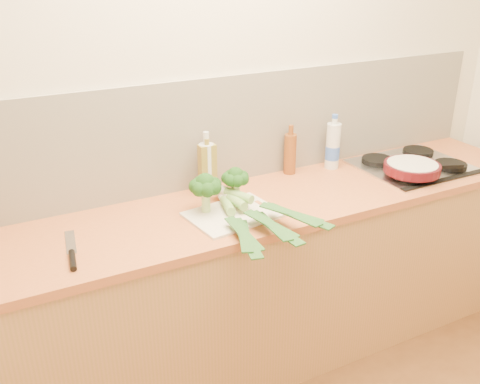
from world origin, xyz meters
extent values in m
plane|color=beige|center=(0.00, 1.50, 1.30)|extent=(3.50, 0.00, 3.50)
cube|color=silver|center=(0.00, 1.49, 1.17)|extent=(3.20, 0.02, 0.54)
cube|color=#B27A4A|center=(0.00, 1.20, 0.43)|extent=(3.20, 0.60, 0.86)
cube|color=#C46B39|center=(0.00, 1.20, 0.88)|extent=(3.20, 0.62, 0.04)
cube|color=silver|center=(1.02, 1.20, 0.91)|extent=(0.58, 0.50, 0.01)
cube|color=black|center=(1.02, 0.97, 0.91)|extent=(0.58, 0.04, 0.01)
cylinder|color=black|center=(0.87, 1.08, 0.93)|extent=(0.17, 0.17, 0.03)
cylinder|color=black|center=(1.17, 1.08, 0.93)|extent=(0.17, 0.17, 0.03)
cylinder|color=black|center=(0.87, 1.32, 0.93)|extent=(0.17, 0.17, 0.03)
cylinder|color=black|center=(1.17, 1.32, 0.93)|extent=(0.17, 0.17, 0.03)
cube|color=white|center=(-0.12, 1.12, 0.91)|extent=(0.42, 0.34, 0.01)
cylinder|color=#A9CA75|center=(-0.22, 1.20, 0.95)|extent=(0.04, 0.04, 0.08)
sphere|color=black|center=(-0.22, 1.20, 1.05)|extent=(0.09, 0.09, 0.09)
sphere|color=black|center=(-0.18, 1.20, 1.03)|extent=(0.07, 0.07, 0.07)
sphere|color=black|center=(-0.19, 1.23, 1.03)|extent=(0.07, 0.07, 0.07)
sphere|color=black|center=(-0.23, 1.24, 1.03)|extent=(0.07, 0.07, 0.07)
sphere|color=black|center=(-0.25, 1.21, 1.03)|extent=(0.07, 0.07, 0.07)
sphere|color=black|center=(-0.25, 1.18, 1.03)|extent=(0.07, 0.07, 0.07)
sphere|color=black|center=(-0.23, 1.16, 1.03)|extent=(0.07, 0.07, 0.07)
sphere|color=black|center=(-0.19, 1.16, 1.03)|extent=(0.07, 0.07, 0.07)
cylinder|color=#A9CA75|center=(-0.06, 1.22, 0.95)|extent=(0.04, 0.04, 0.08)
sphere|color=black|center=(-0.06, 1.22, 1.05)|extent=(0.08, 0.08, 0.08)
sphere|color=black|center=(-0.02, 1.22, 1.03)|extent=(0.06, 0.06, 0.06)
sphere|color=black|center=(-0.03, 1.25, 1.03)|extent=(0.06, 0.06, 0.06)
sphere|color=black|center=(-0.06, 1.26, 1.03)|extent=(0.06, 0.06, 0.06)
sphere|color=black|center=(-0.09, 1.24, 1.03)|extent=(0.06, 0.06, 0.06)
sphere|color=black|center=(-0.09, 1.21, 1.03)|extent=(0.06, 0.06, 0.06)
sphere|color=black|center=(-0.06, 1.19, 1.03)|extent=(0.06, 0.06, 0.06)
sphere|color=black|center=(-0.03, 1.20, 1.03)|extent=(0.06, 0.06, 0.06)
cylinder|color=white|center=(-0.10, 1.28, 0.93)|extent=(0.06, 0.12, 0.04)
cylinder|color=#78A753|center=(-0.13, 1.16, 0.93)|extent=(0.07, 0.14, 0.04)
cube|color=#164019|center=(-0.19, 0.88, 0.93)|extent=(0.16, 0.29, 0.02)
cube|color=#164019|center=(-0.19, 0.86, 0.94)|extent=(0.12, 0.34, 0.01)
cube|color=#164019|center=(-0.19, 0.89, 0.94)|extent=(0.05, 0.28, 0.02)
cylinder|color=white|center=(-0.10, 1.25, 0.95)|extent=(0.05, 0.10, 0.04)
cylinder|color=#78A753|center=(-0.09, 1.15, 0.95)|extent=(0.05, 0.13, 0.04)
cube|color=#164019|center=(-0.07, 0.87, 0.95)|extent=(0.07, 0.30, 0.02)
cube|color=#164019|center=(-0.06, 0.85, 0.95)|extent=(0.08, 0.34, 0.01)
cube|color=#164019|center=(-0.07, 0.88, 0.96)|extent=(0.12, 0.28, 0.02)
cylinder|color=white|center=(-0.12, 1.29, 0.97)|extent=(0.08, 0.13, 0.04)
cylinder|color=#78A753|center=(-0.07, 1.17, 0.97)|extent=(0.10, 0.15, 0.04)
cube|color=#164019|center=(0.04, 0.89, 0.97)|extent=(0.11, 0.30, 0.02)
cube|color=#164019|center=(0.05, 0.87, 0.97)|extent=(0.17, 0.33, 0.01)
cube|color=#164019|center=(0.04, 0.90, 0.97)|extent=(0.19, 0.26, 0.02)
cube|color=silver|center=(-0.81, 1.21, 0.90)|extent=(0.07, 0.20, 0.00)
cylinder|color=black|center=(-0.84, 1.04, 0.91)|extent=(0.04, 0.13, 0.02)
cylinder|color=#460B12|center=(0.89, 1.08, 0.96)|extent=(0.29, 0.29, 0.05)
cylinder|color=beige|center=(0.89, 1.08, 0.99)|extent=(0.25, 0.25, 0.00)
cube|color=black|center=(1.08, 1.01, 0.96)|extent=(0.14, 0.07, 0.02)
cube|color=olive|center=(-0.12, 1.40, 1.02)|extent=(0.08, 0.05, 0.25)
cylinder|color=olive|center=(-0.12, 1.40, 1.16)|extent=(0.02, 0.02, 0.03)
cylinder|color=silver|center=(-0.12, 1.41, 1.02)|extent=(0.07, 0.07, 0.25)
cylinder|color=silver|center=(-0.12, 1.41, 1.18)|extent=(0.03, 0.03, 0.06)
cylinder|color=brown|center=(0.37, 1.44, 1.01)|extent=(0.06, 0.06, 0.21)
cylinder|color=brown|center=(0.37, 1.44, 1.14)|extent=(0.03, 0.03, 0.05)
cylinder|color=silver|center=(0.62, 1.40, 1.02)|extent=(0.08, 0.08, 0.25)
cylinder|color=silver|center=(0.62, 1.40, 1.16)|extent=(0.03, 0.03, 0.03)
cylinder|color=blue|center=(0.62, 1.40, 0.99)|extent=(0.08, 0.08, 0.07)
camera|label=1|loc=(-1.07, -0.78, 1.97)|focal=40.00mm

